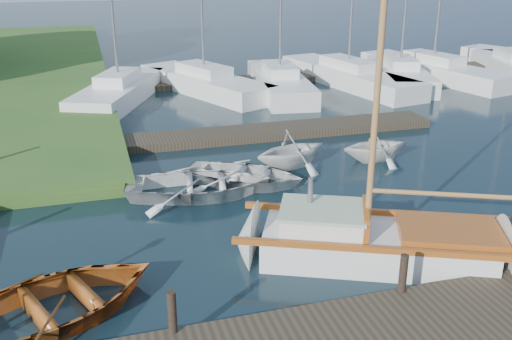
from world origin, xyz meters
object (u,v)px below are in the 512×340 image
object	(u,v)px
mooring_post_2	(403,273)
mooring_post_1	(172,312)
tender_a	(199,181)
tender_b	(292,147)
dinghy	(52,299)
sailboat	(382,246)
marina_boat_4	(400,73)
marina_boat_6	(512,65)
tender_d	(376,143)
marina_boat_5	(433,68)
marina_boat_0	(119,90)
marina_boat_1	(204,81)
marina_boat_3	(348,74)
tender_c	(244,172)
marina_boat_2	(280,81)

from	to	relation	value
mooring_post_2	mooring_post_1	bearing A→B (deg)	180.00
tender_a	tender_b	size ratio (longest dim) A/B	1.59
dinghy	sailboat	bearing A→B (deg)	-111.47
marina_boat_4	tender_a	bearing A→B (deg)	149.08
marina_boat_4	marina_boat_6	world-z (taller)	marina_boat_6
tender_a	tender_d	size ratio (longest dim) A/B	1.76
marina_boat_6	marina_boat_5	bearing A→B (deg)	103.05
dinghy	tender_a	xyz separation A→B (m)	(3.81, 5.12, -0.01)
marina_boat_4	marina_boat_6	bearing A→B (deg)	-70.23
tender_a	marina_boat_5	xyz separation A→B (m)	(15.77, 12.64, 0.14)
sailboat	tender_a	distance (m)	5.83
sailboat	marina_boat_0	xyz separation A→B (m)	(-4.65, 16.98, 0.22)
mooring_post_1	marina_boat_1	xyz separation A→B (m)	(4.58, 19.48, -0.13)
mooring_post_1	marina_boat_4	bearing A→B (deg)	50.87
marina_boat_3	marina_boat_6	distance (m)	10.28
marina_boat_0	marina_boat_1	bearing A→B (deg)	-56.23
tender_b	tender_d	world-z (taller)	tender_b
tender_a	tender_c	xyz separation A→B (m)	(1.48, 0.44, -0.06)
marina_boat_0	marina_boat_5	xyz separation A→B (m)	(17.18, 0.50, 0.00)
marina_boat_0	marina_boat_5	bearing A→B (deg)	-65.07
dinghy	tender_d	distance (m)	11.94
tender_d	marina_boat_6	size ratio (longest dim) A/B	0.22
tender_d	marina_boat_4	xyz separation A→B (m)	(7.03, 10.72, -0.06)
marina_boat_2	marina_boat_5	distance (m)	9.30
tender_a	marina_boat_4	size ratio (longest dim) A/B	0.43
marina_boat_3	tender_a	bearing A→B (deg)	128.67
dinghy	tender_a	size ratio (longest dim) A/B	1.02
marina_boat_0	marina_boat_2	distance (m)	7.91
mooring_post_2	tender_a	distance (m)	7.12
marina_boat_1	marina_boat_0	bearing A→B (deg)	76.86
tender_a	marina_boat_2	size ratio (longest dim) A/B	0.40
mooring_post_2	marina_boat_1	size ratio (longest dim) A/B	0.07
mooring_post_2	marina_boat_3	distance (m)	20.52
marina_boat_1	marina_boat_5	distance (m)	12.94
sailboat	marina_boat_4	world-z (taller)	marina_boat_4
marina_boat_1	marina_boat_6	distance (m)	17.97
marina_boat_3	marina_boat_6	xyz separation A→B (m)	(10.28, -0.13, -0.00)
tender_d	marina_boat_4	size ratio (longest dim) A/B	0.24
sailboat	marina_boat_0	bearing A→B (deg)	129.77
tender_c	marina_boat_2	xyz separation A→B (m)	(5.02, 11.48, 0.19)
marina_boat_2	marina_boat_4	distance (m)	6.82
mooring_post_1	tender_b	xyz separation A→B (m)	(5.09, 7.99, -0.02)
marina_boat_1	marina_boat_2	xyz separation A→B (m)	(3.67, -1.00, -0.00)
marina_boat_5	marina_boat_6	distance (m)	5.03
mooring_post_2	marina_boat_2	size ratio (longest dim) A/B	0.08
mooring_post_2	sailboat	xyz separation A→B (m)	(0.50, 1.71, -0.36)
tender_b	marina_boat_3	world-z (taller)	marina_boat_3
mooring_post_2	marina_boat_5	bearing A→B (deg)	55.86
marina_boat_2	tender_d	bearing A→B (deg)	-172.52
marina_boat_2	marina_boat_3	world-z (taller)	marina_boat_3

